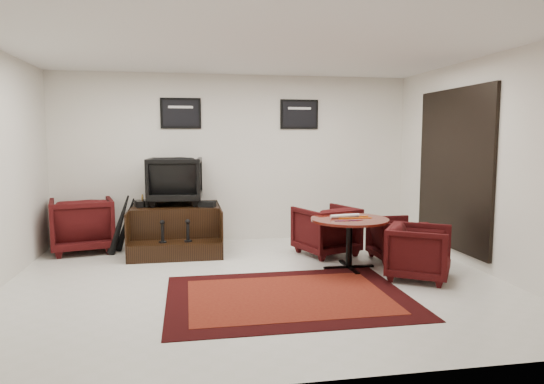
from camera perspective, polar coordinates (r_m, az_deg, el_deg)
The scene contains 16 objects.
ground at distance 6.03m, azimuth -1.76°, elevation -10.48°, with size 6.00×6.00×0.00m, color silver.
room_shell at distance 5.96m, azimuth 1.91°, elevation 6.73°, with size 6.02×5.02×2.81m.
area_rug at distance 5.47m, azimuth 1.92°, elevation -12.19°, with size 2.65×1.99×0.01m.
shine_podium at distance 7.75m, azimuth -11.21°, elevation -4.34°, with size 1.36×1.40×0.70m.
shine_chair at distance 7.79m, azimuth -11.32°, elevation 1.62°, with size 0.81×0.76×0.84m, color black.
shoes_pair at distance 7.68m, azimuth -14.96°, elevation -1.32°, with size 0.28×0.31×0.10m.
polish_kit at distance 7.47m, azimuth -7.66°, elevation -1.42°, with size 0.25×0.17×0.09m, color black.
umbrella_black at distance 7.62m, azimuth -17.51°, elevation -3.61°, with size 0.35×0.13×0.93m, color black, non-canonical shape.
umbrella_hooked at distance 7.83m, azimuth -16.82°, elevation -3.61°, with size 0.32×0.12×0.85m, color black, non-canonical shape.
armchair_side at distance 8.03m, azimuth -21.45°, elevation -3.29°, with size 0.89×0.84×0.92m, color black.
meeting_table at distance 6.57m, azimuth 9.10°, elevation -3.82°, with size 1.04×1.04×0.68m.
table_chair_back at distance 7.34m, azimuth 6.37°, elevation -4.20°, with size 0.79×0.74×0.81m, color black.
table_chair_window at distance 7.19m, azimuth 14.41°, elevation -5.13°, with size 0.66×0.62×0.68m, color black.
table_chair_corner at distance 6.31m, azimuth 16.93°, elevation -6.50°, with size 0.72×0.68×0.74m, color black.
paper_roll at distance 6.60m, azimuth 8.56°, elevation -2.79°, with size 0.05×0.05×0.42m, color silver.
table_clutter at distance 6.57m, azimuth 9.51°, elevation -3.03°, with size 0.57×0.32×0.01m.
Camera 1 is at (-0.83, -5.71, 1.75)m, focal length 32.00 mm.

